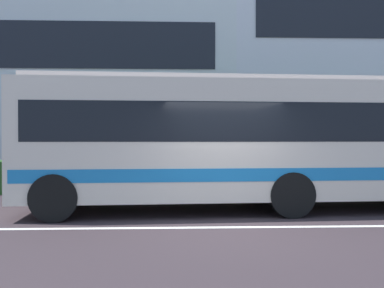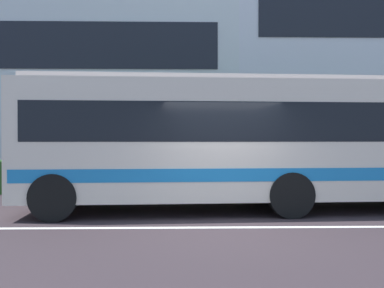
{
  "view_description": "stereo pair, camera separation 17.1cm",
  "coord_description": "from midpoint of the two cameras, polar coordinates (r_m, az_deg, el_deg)",
  "views": [
    {
      "loc": [
        -1.03,
        -7.85,
        1.71
      ],
      "look_at": [
        -0.64,
        2.51,
        1.59
      ],
      "focal_mm": 38.15,
      "sensor_mm": 36.0,
      "label": 1
    },
    {
      "loc": [
        -0.86,
        -7.86,
        1.71
      ],
      "look_at": [
        -0.64,
        2.51,
        1.59
      ],
      "focal_mm": 38.15,
      "sensor_mm": 36.0,
      "label": 2
    }
  ],
  "objects": [
    {
      "name": "lane_centre_line",
      "position": [
        8.09,
        4.71,
        -11.53
      ],
      "size": [
        60.0,
        0.16,
        0.01
      ],
      "primitive_type": "cube",
      "color": "silver",
      "rests_on": "ground_plane"
    },
    {
      "name": "ground_plane",
      "position": [
        8.09,
        4.71,
        -11.55
      ],
      "size": [
        160.0,
        160.0,
        0.0
      ],
      "primitive_type": "plane",
      "color": "#33292D"
    },
    {
      "name": "hedge_row_far",
      "position": [
        13.8,
        13.26,
        -4.34
      ],
      "size": [
        21.31,
        1.1,
        1.02
      ],
      "primitive_type": "cube",
      "color": "#2D6127",
      "rests_on": "ground_plane"
    },
    {
      "name": "transit_bus",
      "position": [
        10.07,
        7.59,
        0.79
      ],
      "size": [
        10.93,
        3.13,
        3.14
      ],
      "color": "beige",
      "rests_on": "ground_plane"
    },
    {
      "name": "apartment_block_left",
      "position": [
        23.32,
        -23.84,
        8.04
      ],
      "size": [
        21.74,
        10.12,
        9.45
      ],
      "color": "silver",
      "rests_on": "ground_plane"
    }
  ]
}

